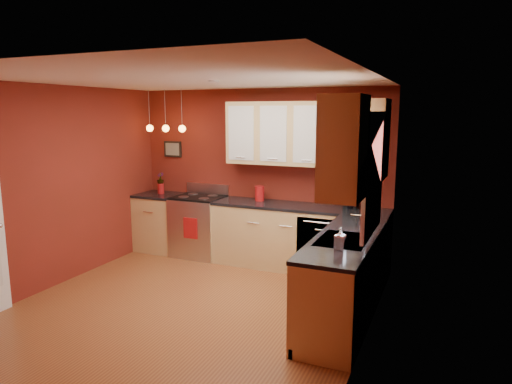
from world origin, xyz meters
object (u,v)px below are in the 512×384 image
at_px(sink, 343,242).
at_px(soap_pump, 340,239).
at_px(red_canister, 260,193).
at_px(coffee_maker, 351,199).
at_px(gas_range, 199,226).

distance_m(sink, soap_pump, 0.39).
xyz_separation_m(red_canister, coffee_maker, (1.37, 0.02, 0.01)).
height_order(gas_range, red_canister, red_canister).
bearing_deg(coffee_maker, red_canister, -174.16).
bearing_deg(soap_pump, red_canister, 130.32).
height_order(gas_range, soap_pump, soap_pump).
relative_size(gas_range, sink, 1.59).
xyz_separation_m(coffee_maker, soap_pump, (0.31, -1.99, -0.02)).
xyz_separation_m(sink, soap_pump, (0.05, -0.37, 0.13)).
xyz_separation_m(gas_range, sink, (2.62, -1.50, 0.43)).
bearing_deg(soap_pump, gas_range, 145.05).
distance_m(sink, coffee_maker, 1.65).
bearing_deg(gas_range, soap_pump, -34.95).
distance_m(gas_range, coffee_maker, 2.44).
bearing_deg(soap_pump, sink, 97.67).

